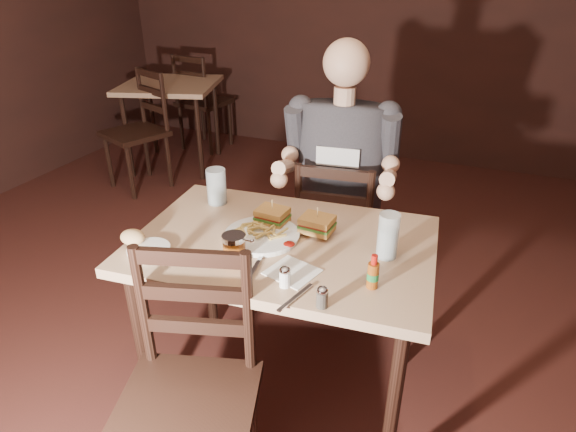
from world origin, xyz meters
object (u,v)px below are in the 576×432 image
at_px(bg_chair_near, 135,133).
at_px(side_plate, 149,251).
at_px(chair_far, 337,234).
at_px(syrup_dispenser, 234,249).
at_px(diner, 341,148).
at_px(dinner_plate, 262,236).
at_px(bg_chair_far, 204,102).
at_px(glass_left, 217,186).
at_px(bg_table, 170,93).
at_px(hot_sauce, 373,271).
at_px(chair_near, 185,410).
at_px(main_table, 283,260).
at_px(glass_right, 388,236).

relative_size(bg_chair_near, side_plate, 6.30).
bearing_deg(chair_far, syrup_dispenser, 75.02).
height_order(diner, dinner_plate, diner).
xyz_separation_m(chair_far, bg_chair_near, (-2.01, 0.93, 0.03)).
relative_size(bg_chair_far, syrup_dispenser, 8.85).
bearing_deg(chair_far, dinner_plate, 74.41).
xyz_separation_m(bg_chair_far, glass_left, (1.59, -2.51, 0.37)).
bearing_deg(bg_table, diner, -37.22).
xyz_separation_m(chair_far, glass_left, (-0.42, -0.48, 0.40)).
distance_m(hot_sauce, syrup_dispenser, 0.48).
bearing_deg(side_plate, diner, 62.80).
relative_size(chair_near, syrup_dispenser, 8.72).
xyz_separation_m(hot_sauce, side_plate, (-0.80, -0.09, -0.05)).
xyz_separation_m(chair_near, diner, (0.12, 1.22, 0.47)).
bearing_deg(diner, bg_chair_near, 147.37).
bearing_deg(bg_chair_near, side_plate, -27.51).
bearing_deg(bg_chair_near, hot_sauce, -14.36).
xyz_separation_m(diner, hot_sauce, (0.35, -0.79, -0.11)).
bearing_deg(glass_left, chair_far, 48.66).
distance_m(main_table, dinner_plate, 0.13).
height_order(main_table, chair_far, chair_far).
bearing_deg(bg_chair_far, hot_sauce, 135.80).
bearing_deg(glass_right, glass_left, 168.46).
bearing_deg(dinner_plate, hot_sauce, -18.08).
bearing_deg(diner, syrup_dispenser, -105.86).
distance_m(bg_chair_near, hot_sauce, 2.97).
bearing_deg(bg_table, bg_chair_far, 90.00).
distance_m(main_table, chair_near, 0.64).
relative_size(main_table, chair_near, 1.26).
relative_size(diner, syrup_dispenser, 8.96).
bearing_deg(bg_chair_near, bg_table, 112.45).
bearing_deg(main_table, glass_left, 153.53).
relative_size(chair_near, bg_chair_far, 0.99).
height_order(bg_chair_far, syrup_dispenser, bg_chair_far).
height_order(main_table, syrup_dispenser, syrup_dispenser).
relative_size(chair_near, glass_right, 5.56).
bearing_deg(chair_far, hot_sauce, 106.20).
relative_size(main_table, bg_chair_far, 1.24).
bearing_deg(chair_far, bg_chair_near, -31.56).
distance_m(bg_chair_far, hot_sauce, 3.74).
relative_size(dinner_plate, glass_left, 1.79).
relative_size(glass_right, side_plate, 1.11).
height_order(bg_chair_far, glass_left, bg_chair_far).
xyz_separation_m(chair_near, side_plate, (-0.34, 0.34, 0.31)).
bearing_deg(hot_sauce, syrup_dispenser, -176.09).
xyz_separation_m(bg_chair_far, syrup_dispenser, (1.89, -2.90, 0.35)).
bearing_deg(bg_table, glass_right, -41.80).
bearing_deg(bg_chair_near, syrup_dispenser, -21.26).
distance_m(main_table, chair_far, 0.71).
xyz_separation_m(bg_chair_far, hot_sauce, (2.36, -2.87, 0.36)).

